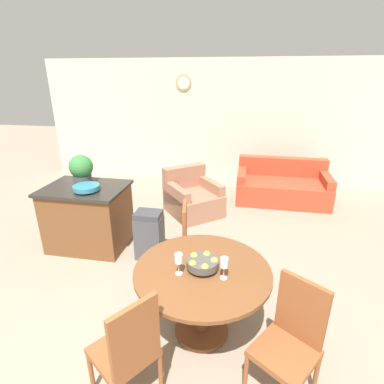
# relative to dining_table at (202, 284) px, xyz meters

# --- Properties ---
(wall_back) EXTENTS (8.00, 0.09, 2.70)m
(wall_back) POSITION_rel_dining_table_xyz_m (-0.41, 4.60, 0.79)
(wall_back) COLOR beige
(wall_back) RESTS_ON ground_plane
(dining_table) EXTENTS (1.24, 1.24, 0.73)m
(dining_table) POSITION_rel_dining_table_xyz_m (0.00, 0.00, 0.00)
(dining_table) COLOR brown
(dining_table) RESTS_ON ground_plane
(dining_chair_near_left) EXTENTS (0.59, 0.59, 0.98)m
(dining_chair_near_left) POSITION_rel_dining_table_xyz_m (-0.42, -0.74, -0.04)
(dining_chair_near_left) COLOR brown
(dining_chair_near_left) RESTS_ON ground_plane
(dining_chair_near_right) EXTENTS (0.59, 0.59, 0.98)m
(dining_chair_near_right) POSITION_rel_dining_table_xyz_m (0.74, -0.42, -0.04)
(dining_chair_near_right) COLOR brown
(dining_chair_near_right) RESTS_ON ground_plane
(dining_chair_far_side) EXTENTS (0.48, 0.48, 0.98)m
(dining_chair_far_side) POSITION_rel_dining_table_xyz_m (-0.22, 0.82, -0.04)
(dining_chair_far_side) COLOR brown
(dining_chair_far_side) RESTS_ON ground_plane
(fruit_bowl) EXTENTS (0.29, 0.29, 0.12)m
(fruit_bowl) POSITION_rel_dining_table_xyz_m (-0.00, 0.00, 0.23)
(fruit_bowl) COLOR #4C4742
(fruit_bowl) RESTS_ON dining_table
(wine_glass_left) EXTENTS (0.07, 0.07, 0.20)m
(wine_glass_left) POSITION_rel_dining_table_xyz_m (-0.19, -0.10, 0.31)
(wine_glass_left) COLOR silver
(wine_glass_left) RESTS_ON dining_table
(wine_glass_right) EXTENTS (0.07, 0.07, 0.20)m
(wine_glass_right) POSITION_rel_dining_table_xyz_m (0.20, -0.09, 0.31)
(wine_glass_right) COLOR silver
(wine_glass_right) RESTS_ON dining_table
(kitchen_island) EXTENTS (1.12, 0.83, 0.91)m
(kitchen_island) POSITION_rel_dining_table_xyz_m (-1.85, 1.31, -0.11)
(kitchen_island) COLOR brown
(kitchen_island) RESTS_ON ground_plane
(teal_bowl) EXTENTS (0.34, 0.34, 0.08)m
(teal_bowl) POSITION_rel_dining_table_xyz_m (-1.73, 1.16, 0.40)
(teal_bowl) COLOR teal
(teal_bowl) RESTS_ON kitchen_island
(potted_plant) EXTENTS (0.33, 0.33, 0.40)m
(potted_plant) POSITION_rel_dining_table_xyz_m (-1.96, 1.47, 0.55)
(potted_plant) COLOR #4C4C51
(potted_plant) RESTS_ON kitchen_island
(trash_bin) EXTENTS (0.36, 0.28, 0.68)m
(trash_bin) POSITION_rel_dining_table_xyz_m (-0.90, 1.17, -0.23)
(trash_bin) COLOR #47474C
(trash_bin) RESTS_ON ground_plane
(couch) EXTENTS (1.76, 0.98, 0.79)m
(couch) POSITION_rel_dining_table_xyz_m (1.06, 3.59, -0.29)
(couch) COLOR #B24228
(couch) RESTS_ON ground_plane
(armchair) EXTENTS (1.20, 1.21, 0.80)m
(armchair) POSITION_rel_dining_table_xyz_m (-0.59, 2.68, -0.29)
(armchair) COLOR #A87056
(armchair) RESTS_ON ground_plane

